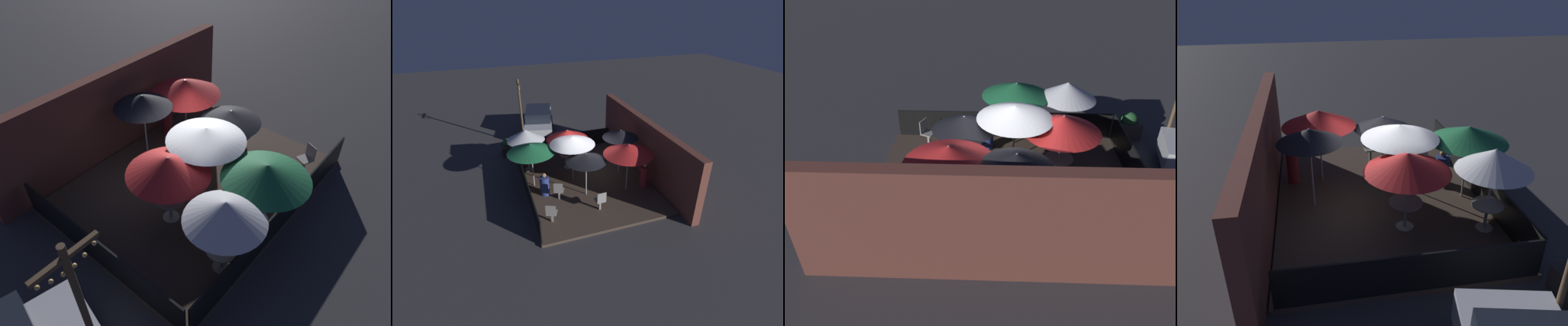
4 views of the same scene
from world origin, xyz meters
The scene contains 22 objects.
ground_plane centered at (0.00, 0.00, 0.00)m, with size 60.00×60.00×0.00m, color #383538.
patio_deck centered at (0.00, 0.00, 0.06)m, with size 7.57×5.85×0.12m.
building_wall centered at (0.00, 3.15, 1.44)m, with size 9.17×0.36×2.89m.
fence_front centered at (0.00, -2.88, 0.59)m, with size 7.37×0.05×0.95m.
fence_side_left centered at (-3.74, 0.00, 0.59)m, with size 0.05×5.65×0.95m.
patio_umbrella_0 centered at (-1.52, -0.39, 1.99)m, with size 2.16×2.16×2.12m.
patio_umbrella_1 centered at (-1.93, -2.41, 2.09)m, with size 1.87×1.87×2.24m.
patio_umbrella_2 centered at (1.40, 1.59, 2.20)m, with size 2.23×2.23×2.32m.
patio_umbrella_3 centered at (-0.32, -2.42, 2.10)m, with size 2.19×2.19×2.20m.
patio_umbrella_4 centered at (-0.13, 1.90, 2.27)m, with size 1.75×1.75×2.35m.
patio_umbrella_5 centered at (-0.20, -0.51, 2.25)m, with size 2.13×2.13×2.33m.
patio_umbrella_6 centered at (1.19, -0.31, 2.01)m, with size 1.79×1.79×2.09m.
dining_table_0 centered at (-1.52, -0.39, 0.73)m, with size 0.85×0.85×0.77m.
dining_table_1 centered at (-1.93, -2.41, 0.70)m, with size 0.81×0.81×0.73m.
patio_chair_0 centered at (1.20, -1.59, 0.61)m, with size 0.53×0.53×0.91m.
patio_chair_1 centered at (2.51, -0.13, 0.63)m, with size 0.42×0.42×0.93m.
patio_chair_2 centered at (2.63, -2.26, 0.61)m, with size 0.53×0.53×0.90m.
patron_0 centered at (0.58, -2.09, 0.60)m, with size 0.58×0.58×1.11m.
patron_1 centered at (1.42, 2.48, 0.68)m, with size 0.47×0.47×1.25m.
planter_box centered at (-4.38, -3.23, 0.42)m, with size 0.90×0.63×0.96m.
light_post centered at (-5.28, -2.12, 2.26)m, with size 1.10×0.12×4.05m.
parked_car_0 centered at (-7.00, -0.84, 0.85)m, with size 4.65×2.59×1.62m.
Camera 2 is at (12.13, -4.06, 8.12)m, focal length 28.00 mm.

